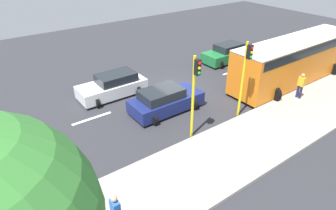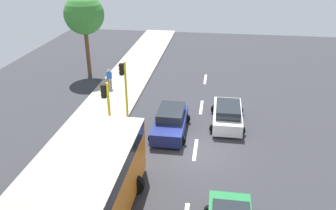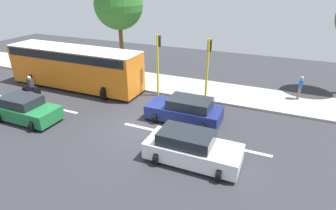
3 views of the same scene
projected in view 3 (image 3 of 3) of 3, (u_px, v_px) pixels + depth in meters
ground_plane at (143, 128)px, 15.84m from camera, size 40.00×60.00×0.10m
sidewalk at (184, 87)px, 21.62m from camera, size 4.00×60.00×0.15m
lane_stripe_north at (247, 151)px, 13.68m from camera, size 0.20×2.40×0.01m
lane_stripe_mid at (143, 128)px, 15.82m from camera, size 0.20×2.40×0.01m
lane_stripe_south at (63, 110)px, 17.96m from camera, size 0.20×2.40×0.01m
lane_stripe_far_south at (0, 96)px, 20.10m from camera, size 0.20×2.40×0.01m
car_white at (191, 148)px, 12.67m from camera, size 2.30×4.46×1.52m
car_green at (26, 109)px, 16.43m from camera, size 2.24×4.02×1.52m
car_dark_blue at (185, 110)px, 16.30m from camera, size 2.35×4.48×1.52m
city_bus at (74, 65)px, 21.00m from camera, size 3.20×11.00×3.16m
motorcycle at (31, 87)px, 19.99m from camera, size 0.60×1.30×1.53m
pedestrian_near_signal at (300, 87)px, 18.89m from camera, size 0.40×0.24×1.69m
pedestrian_by_tree at (112, 71)px, 22.22m from camera, size 0.40×0.24×1.69m
traffic_light_corner at (208, 62)px, 17.76m from camera, size 0.49×0.24×4.50m
traffic_light_midblock at (158, 57)px, 19.06m from camera, size 0.49×0.24×4.50m
street_tree_south at (119, 5)px, 24.00m from camera, size 4.36×4.36×8.02m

